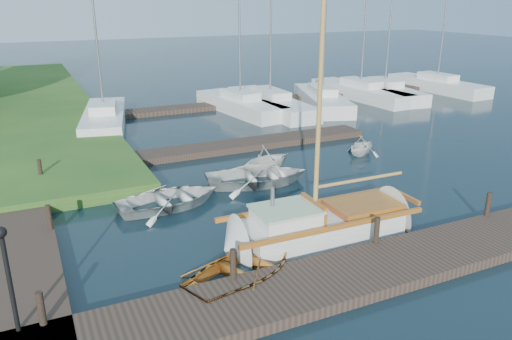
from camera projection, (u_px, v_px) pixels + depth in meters
name	position (u px, v px, depth m)	size (l,w,h in m)	color
ground	(256.00, 201.00, 18.29)	(160.00, 160.00, 0.00)	black
near_dock	(353.00, 275.00, 13.12)	(18.00, 2.20, 0.30)	#32261B
left_dock	(15.00, 215.00, 16.73)	(2.20, 18.00, 0.30)	#32261B
far_dock	(236.00, 146.00, 24.61)	(14.00, 1.60, 0.30)	#32261B
pontoon	(287.00, 99.00, 35.96)	(30.00, 1.60, 0.30)	#32261B
mooring_post_0	(41.00, 308.00, 10.76)	(0.16, 0.16, 0.80)	black
mooring_post_1	(233.00, 264.00, 12.58)	(0.16, 0.16, 0.80)	black
mooring_post_2	(377.00, 230.00, 14.40)	(0.16, 0.16, 0.80)	black
mooring_post_3	(488.00, 204.00, 16.21)	(0.16, 0.16, 0.80)	black
mooring_post_4	(49.00, 217.00, 15.24)	(0.16, 0.16, 0.80)	black
mooring_post_5	(40.00, 169.00, 19.51)	(0.16, 0.16, 0.80)	black
lamp_post	(7.00, 266.00, 10.18)	(0.24, 0.24, 2.44)	black
sailboat	(324.00, 226.00, 15.50)	(7.18, 2.10, 9.83)	silver
dinghy	(246.00, 265.00, 13.14)	(2.57, 3.60, 0.75)	brown
tender_a	(169.00, 196.00, 17.68)	(2.68, 3.75, 0.78)	silver
tender_b	(266.00, 158.00, 21.03)	(2.20, 2.55, 1.34)	silver
tender_c	(257.00, 174.00, 19.85)	(2.92, 4.09, 0.85)	silver
tender_d	(362.00, 144.00, 23.57)	(1.73, 2.00, 1.06)	silver
marina_boat_0	(104.00, 116.00, 28.78)	(3.92, 8.64, 12.00)	silver
marina_boat_2	(240.00, 103.00, 32.36)	(3.29, 8.47, 12.29)	silver
marina_boat_3	(270.00, 102.00, 32.90)	(2.25, 9.62, 10.63)	silver
marina_boat_4	(322.00, 98.00, 34.08)	(4.81, 8.88, 10.36)	silver
marina_boat_5	(360.00, 91.00, 36.87)	(2.75, 9.57, 12.23)	silver
marina_boat_6	(385.00, 90.00, 37.06)	(3.30, 8.61, 10.03)	silver
marina_boat_7	(437.00, 84.00, 39.77)	(2.69, 8.94, 12.09)	silver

